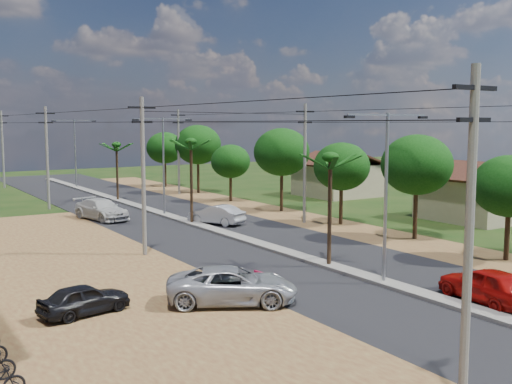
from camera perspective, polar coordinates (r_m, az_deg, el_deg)
ground at (r=29.01m, az=12.05°, el=-8.62°), size 160.00×160.00×0.00m
road at (r=40.75m, az=-2.97°, el=-4.07°), size 12.00×110.00×0.04m
median at (r=43.33m, az=-4.94°, el=-3.35°), size 1.00×90.00×0.18m
dirt_lot_west at (r=29.20m, az=-22.32°, el=-8.83°), size 18.00×46.00×0.04m
dirt_shoulder_east at (r=45.49m, az=6.38°, el=-2.99°), size 5.00×90.00×0.03m
house_east_near at (r=50.00m, az=20.40°, el=0.25°), size 7.60×7.50×4.60m
house_east_far at (r=63.07m, az=7.80°, el=1.82°), size 7.60×7.50×4.60m
tree_east_b at (r=35.38m, az=22.99°, el=0.50°), size 4.00×4.00×5.83m
tree_east_c at (r=39.96m, az=15.07°, el=2.51°), size 4.60×4.60×6.83m
tree_east_d at (r=44.80m, az=8.15°, el=2.41°), size 4.20×4.20×6.13m
tree_east_e at (r=51.18m, az=2.47°, el=3.81°), size 4.80×4.80×7.14m
tree_east_f at (r=57.76m, az=-2.44°, el=2.93°), size 3.80×3.80×5.52m
tree_east_g at (r=64.99m, az=-5.55°, el=4.50°), size 5.00×5.00×7.38m
tree_east_h at (r=72.10m, az=-8.67°, el=4.17°), size 4.40×4.40×6.52m
palm_median_near at (r=31.04m, az=7.10°, el=2.84°), size 2.00×2.00×6.15m
palm_median_mid at (r=44.50m, az=-6.22°, el=4.42°), size 2.00×2.00×6.55m
palm_median_far at (r=59.27m, az=-13.14°, el=4.19°), size 2.00×2.00×5.85m
streetlight_near at (r=28.15m, az=12.29°, el=0.83°), size 5.10×0.18×8.00m
streetlight_mid at (r=49.07m, az=-8.81°, el=3.27°), size 5.10×0.18×8.00m
streetlight_far at (r=72.62m, az=-16.85°, el=4.10°), size 5.10×0.18×8.00m
utility_pole_w_a at (r=16.37m, az=19.65°, el=-3.52°), size 1.60×0.24×9.00m
utility_pole_w_b at (r=34.40m, az=-10.69°, el=1.83°), size 1.60×0.24×9.00m
utility_pole_w_c at (r=55.38m, az=-19.28°, el=3.32°), size 1.60×0.24×9.00m
utility_pole_w_d at (r=75.95m, az=-22.99°, el=3.94°), size 1.60×0.24×9.00m
utility_pole_e_b at (r=45.12m, az=4.67°, el=3.01°), size 1.60×0.24×9.00m
utility_pole_e_c at (r=64.00m, az=-7.39°, el=4.01°), size 1.60×0.24×9.00m
car_red_near at (r=27.08m, az=21.20°, el=-8.34°), size 2.39×4.68×1.53m
car_silver_mid at (r=44.72m, az=-3.79°, el=-2.21°), size 3.22×4.62×1.44m
car_white_far at (r=48.34m, az=-14.50°, el=-1.66°), size 3.41×5.85×1.59m
car_parked_silver at (r=25.30m, az=-2.27°, el=-8.95°), size 5.96×4.88×1.51m
car_parked_dark at (r=24.82m, az=-16.03°, el=-9.85°), size 3.80×2.08×1.23m
moto_rider_west_a at (r=46.55m, az=-13.73°, el=-2.38°), size 0.77×1.75×0.89m
moto_rider_west_b at (r=53.91m, az=-14.17°, el=-1.09°), size 1.00×1.89×1.09m
roadside_sign at (r=27.02m, az=0.60°, el=-8.60°), size 0.20×1.10×0.91m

